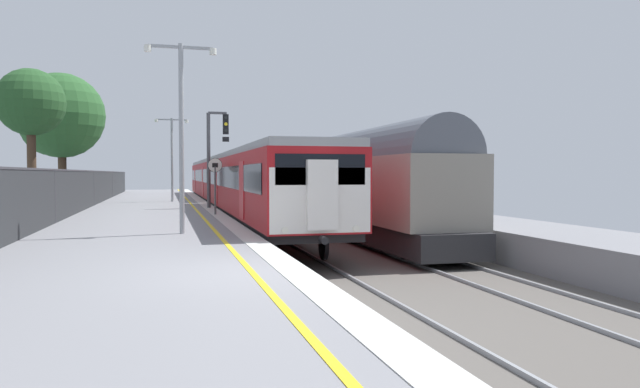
# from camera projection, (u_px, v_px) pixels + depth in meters

# --- Properties ---
(ground) EXTENTS (17.40, 110.00, 1.21)m
(ground) POSITION_uv_depth(u_px,v_px,m) (410.00, 297.00, 11.08)
(ground) COLOR gray
(commuter_train_at_platform) EXTENTS (2.83, 40.68, 3.81)m
(commuter_train_at_platform) POSITION_uv_depth(u_px,v_px,m) (233.00, 181.00, 34.57)
(commuter_train_at_platform) COLOR maroon
(commuter_train_at_platform) RESTS_ON ground
(freight_train_adjacent_track) EXTENTS (2.60, 56.49, 4.40)m
(freight_train_adjacent_track) POSITION_uv_depth(u_px,v_px,m) (274.00, 178.00, 43.58)
(freight_train_adjacent_track) COLOR #232326
(freight_train_adjacent_track) RESTS_ON ground
(signal_gantry) EXTENTS (1.10, 0.24, 4.79)m
(signal_gantry) POSITION_uv_depth(u_px,v_px,m) (214.00, 148.00, 29.34)
(signal_gantry) COLOR #47474C
(signal_gantry) RESTS_ON ground
(speed_limit_sign) EXTENTS (0.59, 0.08, 2.36)m
(speed_limit_sign) POSITION_uv_depth(u_px,v_px,m) (215.00, 178.00, 24.51)
(speed_limit_sign) COLOR #59595B
(speed_limit_sign) RESTS_ON ground
(platform_lamp_mid) EXTENTS (2.00, 0.20, 5.39)m
(platform_lamp_mid) POSITION_uv_depth(u_px,v_px,m) (181.00, 121.00, 16.73)
(platform_lamp_mid) COLOR #93999E
(platform_lamp_mid) RESTS_ON ground
(platform_lamp_far) EXTENTS (2.00, 0.20, 5.10)m
(platform_lamp_far) POSITION_uv_depth(u_px,v_px,m) (172.00, 152.00, 36.01)
(platform_lamp_far) COLOR #93999E
(platform_lamp_far) RESTS_ON ground
(background_tree_left) EXTENTS (2.88, 2.88, 6.22)m
(background_tree_left) POSITION_uv_depth(u_px,v_px,m) (29.00, 105.00, 25.27)
(background_tree_left) COLOR #473323
(background_tree_left) RESTS_ON ground
(background_tree_centre) EXTENTS (4.32, 4.32, 7.22)m
(background_tree_centre) POSITION_uv_depth(u_px,v_px,m) (61.00, 123.00, 36.84)
(background_tree_centre) COLOR #473323
(background_tree_centre) RESTS_ON ground
(background_tree_right) EXTENTS (4.66, 4.66, 7.24)m
(background_tree_right) POSITION_uv_depth(u_px,v_px,m) (59.00, 118.00, 32.45)
(background_tree_right) COLOR #473323
(background_tree_right) RESTS_ON ground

